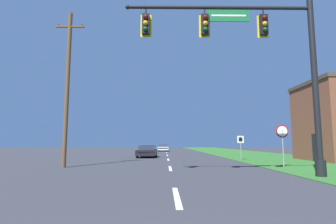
{
  "coord_description": "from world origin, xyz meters",
  "views": [
    {
      "loc": [
        -0.34,
        -1.38,
        1.47
      ],
      "look_at": [
        0.0,
        23.63,
        4.43
      ],
      "focal_mm": 28.0,
      "sensor_mm": 36.0,
      "label": 1
    }
  ],
  "objects_px": {
    "route_sign_post": "(241,142)",
    "utility_pole_near": "(67,85)",
    "far_car": "(163,148)",
    "car_ahead": "(147,151)",
    "signal_mast": "(264,57)",
    "stop_sign": "(282,136)"
  },
  "relations": [
    {
      "from": "car_ahead",
      "to": "route_sign_post",
      "type": "height_order",
      "value": "route_sign_post"
    },
    {
      "from": "car_ahead",
      "to": "stop_sign",
      "type": "xyz_separation_m",
      "value": [
        8.83,
        -11.74,
        1.26
      ]
    },
    {
      "from": "car_ahead",
      "to": "route_sign_post",
      "type": "bearing_deg",
      "value": -30.78
    },
    {
      "from": "stop_sign",
      "to": "utility_pole_near",
      "type": "xyz_separation_m",
      "value": [
        -13.11,
        0.49,
        3.18
      ]
    },
    {
      "from": "car_ahead",
      "to": "route_sign_post",
      "type": "distance_m",
      "value": 9.7
    },
    {
      "from": "far_car",
      "to": "signal_mast",
      "type": "bearing_deg",
      "value": -82.49
    },
    {
      "from": "car_ahead",
      "to": "utility_pole_near",
      "type": "xyz_separation_m",
      "value": [
        -4.27,
        -11.26,
        4.44
      ]
    },
    {
      "from": "far_car",
      "to": "stop_sign",
      "type": "distance_m",
      "value": 32.56
    },
    {
      "from": "signal_mast",
      "to": "far_car",
      "type": "bearing_deg",
      "value": 97.51
    },
    {
      "from": "signal_mast",
      "to": "route_sign_post",
      "type": "xyz_separation_m",
      "value": [
        2.01,
        11.01,
        -3.78
      ]
    },
    {
      "from": "signal_mast",
      "to": "far_car",
      "type": "distance_m",
      "value": 36.53
    },
    {
      "from": "car_ahead",
      "to": "route_sign_post",
      "type": "xyz_separation_m",
      "value": [
        8.3,
        -4.94,
        0.92
      ]
    },
    {
      "from": "stop_sign",
      "to": "utility_pole_near",
      "type": "distance_m",
      "value": 13.5
    },
    {
      "from": "signal_mast",
      "to": "stop_sign",
      "type": "relative_size",
      "value": 3.5
    },
    {
      "from": "signal_mast",
      "to": "stop_sign",
      "type": "xyz_separation_m",
      "value": [
        2.55,
        4.21,
        -3.45
      ]
    },
    {
      "from": "car_ahead",
      "to": "utility_pole_near",
      "type": "relative_size",
      "value": 0.44
    },
    {
      "from": "route_sign_post",
      "to": "utility_pole_near",
      "type": "distance_m",
      "value": 14.5
    },
    {
      "from": "signal_mast",
      "to": "utility_pole_near",
      "type": "bearing_deg",
      "value": 156.03
    },
    {
      "from": "utility_pole_near",
      "to": "car_ahead",
      "type": "bearing_deg",
      "value": 69.21
    },
    {
      "from": "route_sign_post",
      "to": "utility_pole_near",
      "type": "height_order",
      "value": "utility_pole_near"
    },
    {
      "from": "far_car",
      "to": "utility_pole_near",
      "type": "distance_m",
      "value": 32.07
    },
    {
      "from": "car_ahead",
      "to": "far_car",
      "type": "relative_size",
      "value": 0.96
    }
  ]
}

